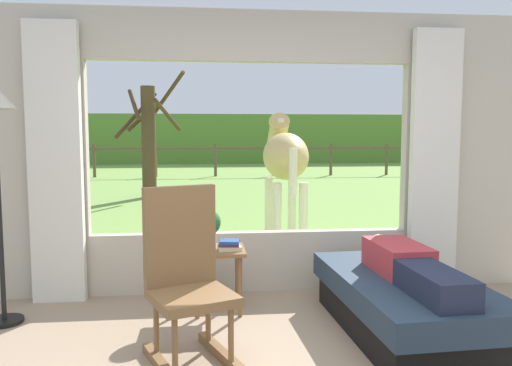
% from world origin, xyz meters
% --- Properties ---
extents(back_wall_with_window, '(5.20, 0.12, 2.55)m').
position_xyz_m(back_wall_with_window, '(0.00, 2.26, 1.25)').
color(back_wall_with_window, '#BCB29E').
rests_on(back_wall_with_window, ground_plane).
extents(curtain_panel_left, '(0.44, 0.10, 2.40)m').
position_xyz_m(curtain_panel_left, '(-1.69, 2.12, 1.20)').
color(curtain_panel_left, silver).
rests_on(curtain_panel_left, ground_plane).
extents(curtain_panel_right, '(0.44, 0.10, 2.40)m').
position_xyz_m(curtain_panel_right, '(1.69, 2.12, 1.20)').
color(curtain_panel_right, silver).
rests_on(curtain_panel_right, ground_plane).
extents(outdoor_pasture_lawn, '(36.00, 21.68, 0.02)m').
position_xyz_m(outdoor_pasture_lawn, '(0.00, 13.16, 0.01)').
color(outdoor_pasture_lawn, '#759E47').
rests_on(outdoor_pasture_lawn, ground_plane).
extents(distant_hill_ridge, '(36.00, 2.00, 2.40)m').
position_xyz_m(distant_hill_ridge, '(0.00, 23.00, 1.20)').
color(distant_hill_ridge, '#5B8633').
rests_on(distant_hill_ridge, ground_plane).
extents(recliner_sofa, '(0.98, 1.74, 0.42)m').
position_xyz_m(recliner_sofa, '(1.01, 1.10, 0.22)').
color(recliner_sofa, black).
rests_on(recliner_sofa, ground_plane).
extents(reclining_person, '(0.37, 1.44, 0.22)m').
position_xyz_m(reclining_person, '(1.01, 1.05, 0.52)').
color(reclining_person, '#B23338').
rests_on(reclining_person, recliner_sofa).
extents(rocking_chair, '(0.68, 0.80, 1.12)m').
position_xyz_m(rocking_chair, '(-0.55, 0.83, 0.55)').
color(rocking_chair, brown).
rests_on(rocking_chair, ground_plane).
extents(side_table, '(0.44, 0.44, 0.52)m').
position_xyz_m(side_table, '(-0.32, 1.73, 0.43)').
color(side_table, brown).
rests_on(side_table, ground_plane).
extents(potted_plant, '(0.22, 0.22, 0.32)m').
position_xyz_m(potted_plant, '(-0.40, 1.79, 0.70)').
color(potted_plant, silver).
rests_on(potted_plant, side_table).
extents(book_stack, '(0.20, 0.16, 0.08)m').
position_xyz_m(book_stack, '(-0.23, 1.67, 0.56)').
color(book_stack, beige).
rests_on(book_stack, side_table).
extents(horse, '(0.57, 1.81, 1.73)m').
position_xyz_m(horse, '(0.62, 4.14, 1.16)').
color(horse, tan).
rests_on(horse, outdoor_pasture_lawn).
extents(pasture_tree, '(1.64, 1.63, 2.84)m').
position_xyz_m(pasture_tree, '(-1.63, 9.30, 1.39)').
color(pasture_tree, '#4C3823').
rests_on(pasture_tree, outdoor_pasture_lawn).
extents(pasture_fence_line, '(16.10, 0.10, 1.10)m').
position_xyz_m(pasture_fence_line, '(0.00, 14.89, 0.74)').
color(pasture_fence_line, brown).
rests_on(pasture_fence_line, outdoor_pasture_lawn).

